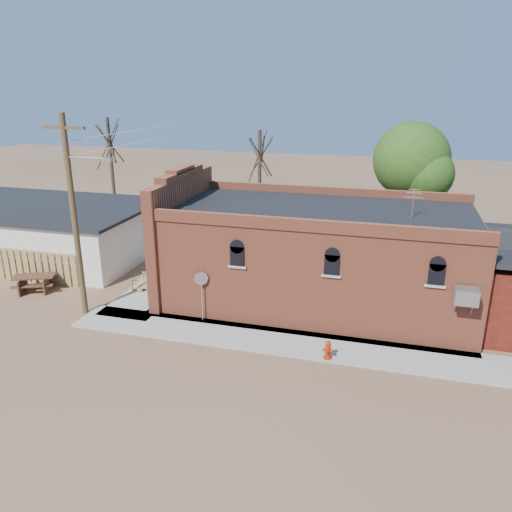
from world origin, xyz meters
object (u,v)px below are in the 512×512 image
(fire_hydrant, at_px, (328,350))
(trash_barrel, at_px, (178,278))
(brick_bar, at_px, (312,255))
(picnic_table, at_px, (34,281))
(stop_sign, at_px, (201,283))
(utility_pole, at_px, (75,213))

(fire_hydrant, xyz_separation_m, trash_barrel, (-8.54, 5.18, 0.08))
(trash_barrel, bearing_deg, fire_hydrant, -31.25)
(brick_bar, relative_size, trash_barrel, 18.34)
(picnic_table, bearing_deg, stop_sign, -31.02)
(fire_hydrant, relative_size, stop_sign, 0.32)
(brick_bar, distance_m, utility_pole, 10.96)
(utility_pole, relative_size, fire_hydrant, 12.12)
(stop_sign, bearing_deg, utility_pole, -175.12)
(fire_hydrant, bearing_deg, utility_pole, -162.12)
(brick_bar, height_order, utility_pole, utility_pole)
(picnic_table, bearing_deg, utility_pole, -46.74)
(brick_bar, relative_size, utility_pole, 1.82)
(utility_pole, bearing_deg, picnic_table, 158.13)
(stop_sign, bearing_deg, brick_bar, 39.78)
(fire_hydrant, bearing_deg, picnic_table, -166.49)
(brick_bar, xyz_separation_m, utility_pole, (-9.79, -4.29, 2.43))
(fire_hydrant, distance_m, stop_sign, 6.27)
(fire_hydrant, height_order, trash_barrel, trash_barrel)
(brick_bar, bearing_deg, fire_hydrant, -73.85)
(utility_pole, bearing_deg, stop_sign, 6.17)
(brick_bar, distance_m, fire_hydrant, 6.03)
(trash_barrel, distance_m, picnic_table, 7.30)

